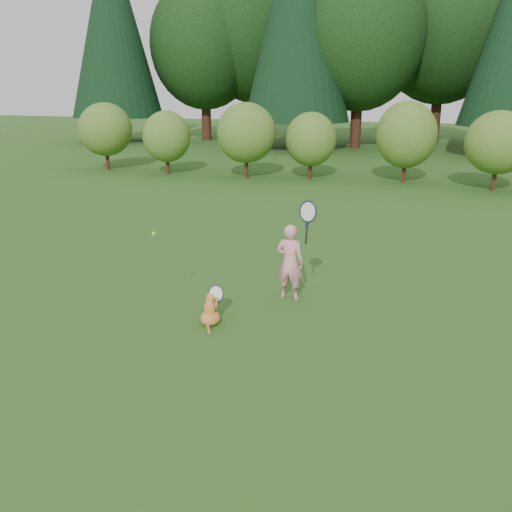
% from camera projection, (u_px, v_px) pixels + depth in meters
% --- Properties ---
extents(ground, '(100.00, 100.00, 0.00)m').
position_uv_depth(ground, '(227.00, 314.00, 8.59)').
color(ground, '#1F5317').
rests_on(ground, ground).
extents(shrub_row, '(28.00, 3.00, 2.80)m').
position_uv_depth(shrub_row, '(360.00, 143.00, 20.02)').
color(shrub_row, '#497022').
rests_on(shrub_row, ground).
extents(child, '(0.69, 0.39, 1.84)m').
position_uv_depth(child, '(290.00, 260.00, 9.01)').
color(child, pink).
rests_on(child, ground).
extents(cat, '(0.34, 0.68, 0.63)m').
position_uv_depth(cat, '(210.00, 308.00, 8.14)').
color(cat, '#C76E26').
rests_on(cat, ground).
extents(tennis_ball, '(0.06, 0.06, 0.06)m').
position_uv_depth(tennis_ball, '(154.00, 234.00, 8.32)').
color(tennis_ball, '#BBE31A').
rests_on(tennis_ball, ground).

